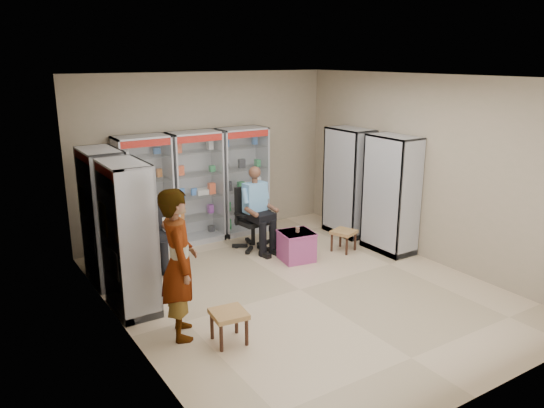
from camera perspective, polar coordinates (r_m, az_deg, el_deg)
floor at (r=7.79m, az=3.03°, el=-9.15°), size 6.00×6.00×0.00m
room_shell at (r=7.19m, az=3.26°, el=5.24°), size 5.02×6.02×3.01m
cabinet_back_left at (r=9.21m, az=-13.55°, el=0.97°), size 0.90×0.50×2.00m
cabinet_back_mid at (r=9.55m, az=-8.17°, el=1.76°), size 0.90×0.50×2.00m
cabinet_back_right at (r=9.96m, az=-3.20°, el=2.48°), size 0.90×0.50×2.00m
cabinet_right_far at (r=9.97m, az=8.23°, el=2.36°), size 0.90×0.50×2.00m
cabinet_right_near at (r=9.20m, az=12.68°, el=1.00°), size 0.90×0.50×2.00m
cabinet_left_far at (r=8.09m, az=-17.56°, el=-1.35°), size 0.90×0.50×2.00m
cabinet_left_near at (r=7.08m, az=-15.17°, el=-3.56°), size 0.90×0.50×2.00m
wooden_chair at (r=8.62m, az=-13.28°, el=-3.70°), size 0.42×0.42×0.94m
seated_customer at (r=8.51m, az=-13.25°, el=-2.53°), size 0.44×0.60×1.34m
office_chair at (r=9.21m, az=-2.06°, el=-1.56°), size 0.65×0.65×1.08m
seated_shopkeeper at (r=9.13m, az=-1.91°, el=-0.75°), size 0.52×0.68×1.38m
pink_trunk at (r=8.76m, az=2.65°, el=-4.54°), size 0.58×0.56×0.49m
tea_glass at (r=8.66m, az=2.76°, el=-2.76°), size 0.07×0.07×0.09m
woven_stool_a at (r=9.26m, az=7.70°, el=-3.93°), size 0.47×0.47×0.37m
woven_stool_b at (r=6.40m, az=-4.64°, el=-13.02°), size 0.44×0.44×0.39m
standing_man at (r=6.33m, az=-9.96°, el=-6.37°), size 0.62×0.77×1.83m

